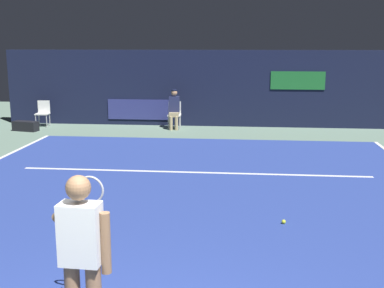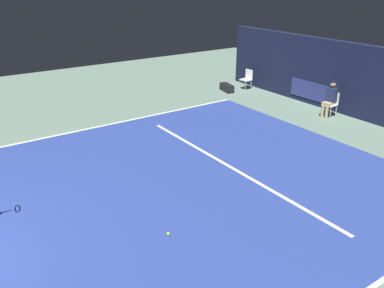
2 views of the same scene
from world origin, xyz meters
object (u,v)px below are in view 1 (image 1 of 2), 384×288
object	(u,v)px
courtside_chair_near	(43,112)
tennis_player	(82,255)
equipment_bag	(26,126)
tennis_ball	(284,222)
line_judge_on_chair	(174,109)

from	to	relation	value
courtside_chair_near	tennis_player	bearing A→B (deg)	-66.19
equipment_bag	tennis_player	bearing A→B (deg)	-51.31
courtside_chair_near	tennis_ball	xyz separation A→B (m)	(7.53, -8.74, -0.46)
line_judge_on_chair	tennis_ball	size ratio (longest dim) A/B	19.41
equipment_bag	courtside_chair_near	bearing A→B (deg)	89.54
tennis_player	tennis_ball	world-z (taller)	tennis_player
tennis_player	line_judge_on_chair	world-z (taller)	tennis_player
courtside_chair_near	tennis_ball	size ratio (longest dim) A/B	12.94
courtside_chair_near	equipment_bag	distance (m)	1.05
courtside_chair_near	line_judge_on_chair	bearing A→B (deg)	-1.16
line_judge_on_chair	tennis_ball	world-z (taller)	line_judge_on_chair
line_judge_on_chair	equipment_bag	xyz separation A→B (m)	(-4.81, -0.88, -0.53)
courtside_chair_near	equipment_bag	bearing A→B (deg)	-102.66
tennis_player	equipment_bag	size ratio (longest dim) A/B	2.06
tennis_player	equipment_bag	xyz separation A→B (m)	(-5.65, 11.34, -0.83)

